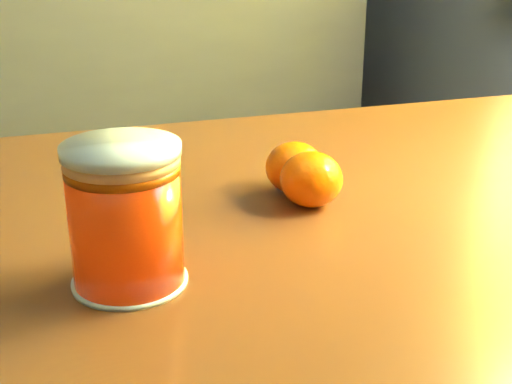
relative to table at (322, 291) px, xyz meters
name	(u,v)px	position (x,y,z in m)	size (l,w,h in m)	color
table	(322,291)	(0.00, 0.00, 0.00)	(1.05, 0.78, 0.74)	brown
juice_glass	(126,217)	(-0.22, -0.08, 0.15)	(0.09, 0.09, 0.11)	red
orange_front	(311,179)	(-0.01, 0.01, 0.12)	(0.06, 0.06, 0.06)	#FF6005
orange_back	(295,167)	(-0.01, 0.05, 0.12)	(0.06, 0.06, 0.05)	#FF6005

